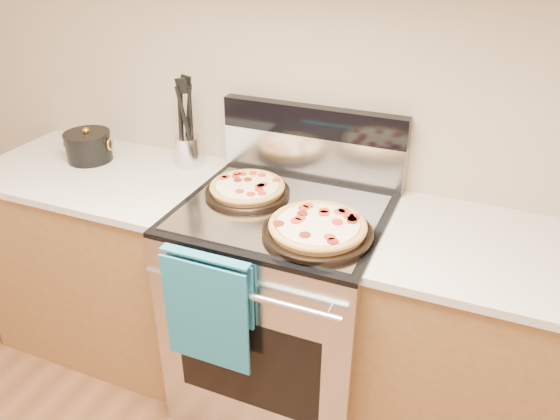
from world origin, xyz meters
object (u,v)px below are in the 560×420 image
at_px(pepperoni_pizza_back, 247,189).
at_px(utensil_crock, 188,151).
at_px(saucepan, 89,148).
at_px(range_body, 283,309).
at_px(pepperoni_pizza_front, 318,228).

bearing_deg(pepperoni_pizza_back, utensil_crock, 154.81).
distance_m(utensil_crock, saucepan, 0.45).
distance_m(pepperoni_pizza_back, utensil_crock, 0.40).
height_order(pepperoni_pizza_back, utensil_crock, utensil_crock).
xyz_separation_m(pepperoni_pizza_back, utensil_crock, (-0.36, 0.17, 0.03)).
bearing_deg(utensil_crock, range_body, -22.71).
height_order(range_body, utensil_crock, utensil_crock).
bearing_deg(pepperoni_pizza_front, range_body, 144.16).
relative_size(pepperoni_pizza_back, pepperoni_pizza_front, 0.87).
bearing_deg(pepperoni_pizza_front, saucepan, 168.29).
xyz_separation_m(pepperoni_pizza_back, pepperoni_pizza_front, (0.35, -0.18, 0.00)).
height_order(pepperoni_pizza_front, saucepan, saucepan).
height_order(pepperoni_pizza_back, saucepan, saucepan).
distance_m(range_body, pepperoni_pizza_back, 0.53).
relative_size(range_body, utensil_crock, 6.66).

